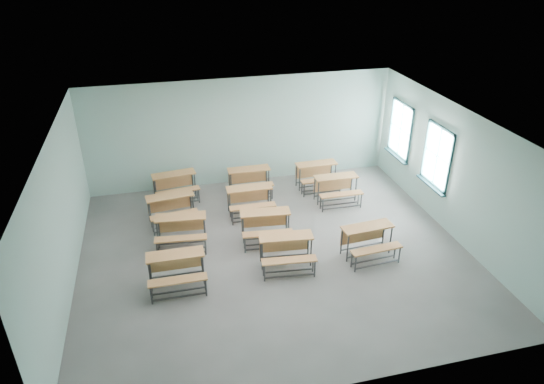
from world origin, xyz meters
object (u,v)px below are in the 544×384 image
at_px(desk_unit_r3c1, 250,178).
at_px(desk_unit_r0c2, 369,238).
at_px(desk_unit_r3c0, 175,183).
at_px(desk_unit_r3c2, 317,172).
at_px(desk_unit_r0c1, 287,248).
at_px(desk_unit_r2c2, 337,186).
at_px(desk_unit_r2c1, 250,197).
at_px(desk_unit_r0c0, 176,267).
at_px(desk_unit_r1c0, 181,227).
at_px(desk_unit_r2c0, 171,205).
at_px(desk_unit_r1c1, 266,223).

bearing_deg(desk_unit_r3c1, desk_unit_r0c2, -60.86).
xyz_separation_m(desk_unit_r3c0, desk_unit_r3c2, (4.13, -0.30, 0.00)).
distance_m(desk_unit_r0c1, desk_unit_r3c1, 3.67).
height_order(desk_unit_r2c2, desk_unit_r3c0, same).
height_order(desk_unit_r2c1, desk_unit_r3c2, same).
bearing_deg(desk_unit_r0c2, desk_unit_r0c0, 176.18).
xyz_separation_m(desk_unit_r0c1, desk_unit_r2c2, (2.17, 2.59, 0.00)).
relative_size(desk_unit_r0c0, desk_unit_r2c2, 1.00).
distance_m(desk_unit_r1c0, desk_unit_r2c0, 1.15).
bearing_deg(desk_unit_r0c1, desk_unit_r0c0, -171.22).
height_order(desk_unit_r1c0, desk_unit_r2c2, same).
bearing_deg(desk_unit_r3c2, desk_unit_r2c0, -168.30).
bearing_deg(desk_unit_r1c0, desk_unit_r2c0, 104.26).
xyz_separation_m(desk_unit_r2c0, desk_unit_r3c1, (2.29, 1.10, 0.00)).
bearing_deg(desk_unit_r3c1, desk_unit_r2c0, -154.06).
relative_size(desk_unit_r1c1, desk_unit_r3c1, 1.06).
xyz_separation_m(desk_unit_r3c0, desk_unit_r3c1, (2.11, -0.19, 0.00)).
bearing_deg(desk_unit_r2c2, desk_unit_r3c0, 164.39).
bearing_deg(desk_unit_r2c1, desk_unit_r1c0, -149.58).
bearing_deg(desk_unit_r3c0, desk_unit_r3c2, -11.67).
distance_m(desk_unit_r0c0, desk_unit_r0c1, 2.45).
height_order(desk_unit_r0c0, desk_unit_r3c0, same).
height_order(desk_unit_r0c0, desk_unit_r0c1, same).
bearing_deg(desk_unit_r1c1, desk_unit_r3c0, 132.36).
distance_m(desk_unit_r0c2, desk_unit_r3c1, 4.26).
distance_m(desk_unit_r2c1, desk_unit_r3c2, 2.47).
xyz_separation_m(desk_unit_r0c1, desk_unit_r1c0, (-2.22, 1.43, 0.00)).
distance_m(desk_unit_r2c0, desk_unit_r2c1, 2.07).
bearing_deg(desk_unit_r1c1, desk_unit_r3c2, 54.32).
xyz_separation_m(desk_unit_r0c0, desk_unit_r2c1, (2.13, 2.63, 0.00)).
height_order(desk_unit_r2c2, desk_unit_r3c2, same).
relative_size(desk_unit_r2c0, desk_unit_r3c1, 1.07).
relative_size(desk_unit_r0c1, desk_unit_r3c0, 0.99).
relative_size(desk_unit_r2c1, desk_unit_r3c1, 1.01).
distance_m(desk_unit_r1c0, desk_unit_r2c2, 4.55).
relative_size(desk_unit_r1c0, desk_unit_r3c1, 1.06).
bearing_deg(desk_unit_r3c2, desk_unit_r1c0, -154.09).
bearing_deg(desk_unit_r2c2, desk_unit_r0c2, -94.12).
distance_m(desk_unit_r2c0, desk_unit_r3c0, 1.30).
height_order(desk_unit_r3c0, desk_unit_r3c1, same).
relative_size(desk_unit_r0c2, desk_unit_r2c0, 0.98).
height_order(desk_unit_r1c0, desk_unit_r3c1, same).
distance_m(desk_unit_r2c2, desk_unit_r3c1, 2.51).
height_order(desk_unit_r2c0, desk_unit_r2c1, same).
distance_m(desk_unit_r0c1, desk_unit_r0c2, 1.96).
bearing_deg(desk_unit_r0c2, desk_unit_r3c0, 132.25).
xyz_separation_m(desk_unit_r0c1, desk_unit_r0c2, (1.96, -0.07, 0.00)).
distance_m(desk_unit_r1c1, desk_unit_r2c0, 2.60).
xyz_separation_m(desk_unit_r1c0, desk_unit_r1c1, (2.02, -0.28, 0.00)).
bearing_deg(desk_unit_r0c2, desk_unit_r1c1, 146.10).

